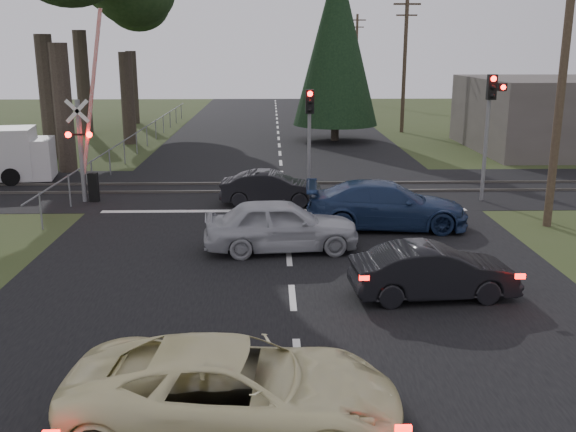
{
  "coord_description": "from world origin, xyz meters",
  "views": [
    {
      "loc": [
        -0.47,
        -13.9,
        5.62
      ],
      "look_at": [
        -0.04,
        2.53,
        1.3
      ],
      "focal_mm": 40.0,
      "sensor_mm": 36.0,
      "label": 1
    }
  ],
  "objects_px": {
    "crossing_signal": "(87,148)",
    "dark_car_far": "(271,188)",
    "cream_coupe": "(234,390)",
    "blue_sedan": "(386,205)",
    "utility_pole_near": "(562,78)",
    "silver_car": "(281,225)",
    "dark_hatchback": "(434,272)",
    "utility_pole_mid": "(405,62)",
    "traffic_signal_right": "(491,113)",
    "utility_pole_far": "(356,57)",
    "traffic_signal_center": "(310,124)"
  },
  "relations": [
    {
      "from": "blue_sedan",
      "to": "traffic_signal_right",
      "type": "bearing_deg",
      "value": -47.24
    },
    {
      "from": "utility_pole_far",
      "to": "utility_pole_near",
      "type": "bearing_deg",
      "value": -90.0
    },
    {
      "from": "dark_hatchback",
      "to": "crossing_signal",
      "type": "bearing_deg",
      "value": 42.34
    },
    {
      "from": "traffic_signal_right",
      "to": "dark_car_far",
      "type": "xyz_separation_m",
      "value": [
        -8.02,
        -0.29,
        -2.7
      ]
    },
    {
      "from": "traffic_signal_right",
      "to": "traffic_signal_center",
      "type": "distance_m",
      "value": 6.68
    },
    {
      "from": "crossing_signal",
      "to": "dark_car_far",
      "type": "xyz_separation_m",
      "value": [
        6.8,
        -0.6,
        -1.44
      ]
    },
    {
      "from": "crossing_signal",
      "to": "utility_pole_far",
      "type": "relative_size",
      "value": 0.77
    },
    {
      "from": "cream_coupe",
      "to": "utility_pole_near",
      "type": "bearing_deg",
      "value": -35.82
    },
    {
      "from": "traffic_signal_right",
      "to": "utility_pole_mid",
      "type": "height_order",
      "value": "utility_pole_mid"
    },
    {
      "from": "silver_car",
      "to": "traffic_signal_center",
      "type": "bearing_deg",
      "value": -14.51
    },
    {
      "from": "utility_pole_mid",
      "to": "dark_car_far",
      "type": "height_order",
      "value": "utility_pole_mid"
    },
    {
      "from": "cream_coupe",
      "to": "dark_car_far",
      "type": "xyz_separation_m",
      "value": [
        0.56,
        14.52,
        -0.08
      ]
    },
    {
      "from": "traffic_signal_right",
      "to": "silver_car",
      "type": "bearing_deg",
      "value": -142.93
    },
    {
      "from": "utility_pole_far",
      "to": "silver_car",
      "type": "distance_m",
      "value": 52.26
    },
    {
      "from": "traffic_signal_center",
      "to": "dark_car_far",
      "type": "bearing_deg",
      "value": -134.67
    },
    {
      "from": "traffic_signal_right",
      "to": "silver_car",
      "type": "distance_m",
      "value": 10.04
    },
    {
      "from": "dark_hatchback",
      "to": "silver_car",
      "type": "relative_size",
      "value": 0.86
    },
    {
      "from": "crossing_signal",
      "to": "silver_car",
      "type": "relative_size",
      "value": 1.59
    },
    {
      "from": "crossing_signal",
      "to": "traffic_signal_right",
      "type": "bearing_deg",
      "value": -1.21
    },
    {
      "from": "utility_pole_far",
      "to": "blue_sedan",
      "type": "bearing_deg",
      "value": -96.16
    },
    {
      "from": "traffic_signal_center",
      "to": "dark_hatchback",
      "type": "height_order",
      "value": "traffic_signal_center"
    },
    {
      "from": "traffic_signal_right",
      "to": "dark_hatchback",
      "type": "bearing_deg",
      "value": -114.27
    },
    {
      "from": "crossing_signal",
      "to": "dark_car_far",
      "type": "height_order",
      "value": "crossing_signal"
    },
    {
      "from": "traffic_signal_right",
      "to": "utility_pole_mid",
      "type": "distance_m",
      "value": 20.6
    },
    {
      "from": "traffic_signal_center",
      "to": "utility_pole_near",
      "type": "bearing_deg",
      "value": -31.95
    },
    {
      "from": "traffic_signal_right",
      "to": "utility_pole_far",
      "type": "xyz_separation_m",
      "value": [
        0.95,
        45.53,
        1.41
      ]
    },
    {
      "from": "silver_car",
      "to": "utility_pole_far",
      "type": "bearing_deg",
      "value": -14.47
    },
    {
      "from": "utility_pole_mid",
      "to": "cream_coupe",
      "type": "height_order",
      "value": "utility_pole_mid"
    },
    {
      "from": "utility_pole_near",
      "to": "dark_hatchback",
      "type": "height_order",
      "value": "utility_pole_near"
    },
    {
      "from": "crossing_signal",
      "to": "blue_sedan",
      "type": "height_order",
      "value": "crossing_signal"
    },
    {
      "from": "utility_pole_far",
      "to": "dark_car_far",
      "type": "height_order",
      "value": "utility_pole_far"
    },
    {
      "from": "cream_coupe",
      "to": "blue_sedan",
      "type": "height_order",
      "value": "blue_sedan"
    },
    {
      "from": "utility_pole_mid",
      "to": "dark_hatchback",
      "type": "relative_size",
      "value": 2.38
    },
    {
      "from": "dark_hatchback",
      "to": "silver_car",
      "type": "height_order",
      "value": "silver_car"
    },
    {
      "from": "silver_car",
      "to": "dark_hatchback",
      "type": "bearing_deg",
      "value": -141.68
    },
    {
      "from": "dark_car_far",
      "to": "utility_pole_mid",
      "type": "bearing_deg",
      "value": -19.07
    },
    {
      "from": "dark_hatchback",
      "to": "blue_sedan",
      "type": "bearing_deg",
      "value": -4.09
    },
    {
      "from": "utility_pole_mid",
      "to": "silver_car",
      "type": "distance_m",
      "value": 28.06
    },
    {
      "from": "dark_hatchback",
      "to": "dark_car_far",
      "type": "xyz_separation_m",
      "value": [
        -3.73,
        9.24,
        -0.01
      ]
    },
    {
      "from": "dark_car_far",
      "to": "cream_coupe",
      "type": "bearing_deg",
      "value": -177.97
    },
    {
      "from": "dark_car_far",
      "to": "utility_pole_near",
      "type": "bearing_deg",
      "value": -105.28
    },
    {
      "from": "cream_coupe",
      "to": "blue_sedan",
      "type": "bearing_deg",
      "value": -16.38
    },
    {
      "from": "utility_pole_near",
      "to": "dark_car_far",
      "type": "height_order",
      "value": "utility_pole_near"
    },
    {
      "from": "dark_car_far",
      "to": "traffic_signal_right",
      "type": "bearing_deg",
      "value": -83.68
    },
    {
      "from": "utility_pole_far",
      "to": "dark_car_far",
      "type": "distance_m",
      "value": 46.87
    },
    {
      "from": "dark_hatchback",
      "to": "dark_car_far",
      "type": "height_order",
      "value": "dark_hatchback"
    },
    {
      "from": "blue_sedan",
      "to": "silver_car",
      "type": "bearing_deg",
      "value": 127.45
    },
    {
      "from": "traffic_signal_center",
      "to": "utility_pole_mid",
      "type": "xyz_separation_m",
      "value": [
        7.5,
        19.32,
        1.92
      ]
    },
    {
      "from": "traffic_signal_right",
      "to": "silver_car",
      "type": "xyz_separation_m",
      "value": [
        -7.75,
        -5.85,
        -2.57
      ]
    },
    {
      "from": "utility_pole_mid",
      "to": "cream_coupe",
      "type": "distance_m",
      "value": 36.82
    }
  ]
}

